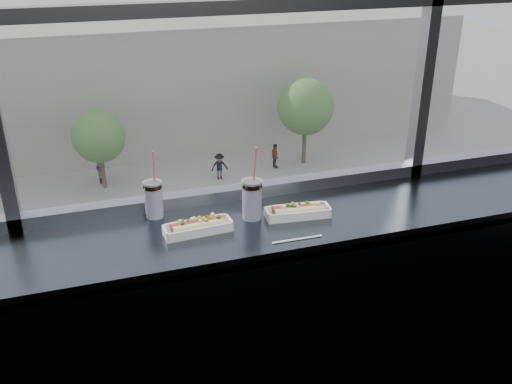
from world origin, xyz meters
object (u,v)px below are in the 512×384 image
object	(u,v)px
hotdog_tray_left	(198,226)
soda_cup_right	(252,198)
wrapper	(173,233)
loose_straw	(297,239)
pedestrian_d	(275,154)
tree_center	(99,137)
hotdog_tray_right	(298,211)
car_near_d	(319,252)
pedestrian_c	(219,164)
tree_right	(306,107)
pedestrian_b	(102,163)
car_near_c	(64,300)
car_near_e	(441,233)
soda_cup_left	(153,198)

from	to	relation	value
hotdog_tray_left	soda_cup_right	distance (m)	0.28
soda_cup_right	wrapper	xyz separation A→B (m)	(-0.37, -0.05, -0.09)
loose_straw	wrapper	distance (m)	0.53
hotdog_tray_left	soda_cup_right	xyz separation A→B (m)	(0.26, 0.06, 0.07)
pedestrian_d	tree_center	xyz separation A→B (m)	(-10.10, 0.21, 2.11)
hotdog_tray_right	soda_cup_right	size ratio (longest dim) A/B	0.87
loose_straw	wrapper	bearing A→B (deg)	158.68
loose_straw	car_near_d	bearing A→B (deg)	65.49
hotdog_tray_right	pedestrian_c	distance (m)	30.35
soda_cup_right	hotdog_tray_left	bearing A→B (deg)	-167.69
wrapper	pedestrian_d	distance (m)	32.07
pedestrian_d	tree_right	xyz separation A→B (m)	(1.97, 0.21, 2.66)
wrapper	tree_right	world-z (taller)	wrapper
loose_straw	pedestrian_b	bearing A→B (deg)	90.83
soda_cup_right	wrapper	world-z (taller)	soda_cup_right
pedestrian_b	soda_cup_right	bearing A→B (deg)	179.38
car_near_c	pedestrian_d	xyz separation A→B (m)	(12.41, 11.79, -0.09)
hotdog_tray_left	tree_center	bearing A→B (deg)	85.22
wrapper	tree_center	bearing A→B (deg)	88.63
soda_cup_right	car_near_c	distance (m)	19.79
soda_cup_right	tree_right	xyz separation A→B (m)	(12.37, 28.23, -8.58)
car_near_e	car_near_c	world-z (taller)	car_near_e
soda_cup_left	pedestrian_d	distance (m)	31.93
car_near_e	loose_straw	bearing A→B (deg)	144.42
tree_right	soda_cup_right	bearing A→B (deg)	-113.67
car_near_d	pedestrian_c	world-z (taller)	car_near_d
pedestrian_b	pedestrian_c	size ratio (longest dim) A/B	1.21
pedestrian_d	hotdog_tray_left	bearing A→B (deg)	159.19
soda_cup_left	soda_cup_right	xyz separation A→B (m)	(0.42, -0.15, 0.01)
car_near_d	wrapper	bearing A→B (deg)	145.21
soda_cup_right	pedestrian_b	world-z (taller)	soda_cup_right
soda_cup_right	pedestrian_d	size ratio (longest dim) A/B	0.19
car_near_d	tree_center	bearing A→B (deg)	25.47
pedestrian_b	car_near_c	bearing A→B (deg)	169.81
hotdog_tray_right	car_near_e	size ratio (longest dim) A/B	0.05
hotdog_tray_left	car_near_d	bearing A→B (deg)	59.30
soda_cup_right	tree_right	size ratio (longest dim) A/B	0.07
hotdog_tray_left	soda_cup_right	size ratio (longest dim) A/B	0.86
hotdog_tray_right	hotdog_tray_left	bearing A→B (deg)	-173.17
car_near_c	soda_cup_right	bearing A→B (deg)	179.06
hotdog_tray_right	soda_cup_left	bearing A→B (deg)	168.03
hotdog_tray_left	pedestrian_c	size ratio (longest dim) A/B	0.16
hotdog_tray_left	tree_center	size ratio (longest dim) A/B	0.07
car_near_d	tree_center	distance (m)	14.41
soda_cup_left	tree_right	size ratio (longest dim) A/B	0.06
car_near_c	tree_right	bearing A→B (deg)	-58.14
car_near_c	hotdog_tray_right	bearing A→B (deg)	179.74
hotdog_tray_left	pedestrian_d	world-z (taller)	hotdog_tray_left
hotdog_tray_left	hotdog_tray_right	xyz separation A→B (m)	(0.47, 0.00, -0.00)
hotdog_tray_right	soda_cup_right	world-z (taller)	soda_cup_right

